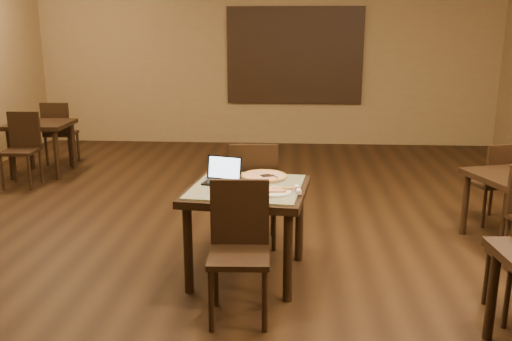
# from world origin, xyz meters

# --- Properties ---
(ground) EXTENTS (10.00, 10.00, 0.00)m
(ground) POSITION_xyz_m (0.00, 0.00, 0.00)
(ground) COLOR black
(ground) RESTS_ON ground
(wall_back) EXTENTS (8.00, 0.02, 3.00)m
(wall_back) POSITION_xyz_m (0.00, 5.00, 1.50)
(wall_back) COLOR olive
(wall_back) RESTS_ON ground
(mural) EXTENTS (2.34, 0.05, 1.64)m
(mural) POSITION_xyz_m (0.50, 4.96, 1.55)
(mural) COLOR #26598C
(mural) RESTS_ON wall_back
(tiled_table) EXTENTS (1.02, 1.02, 0.76)m
(tiled_table) POSITION_xyz_m (0.13, -0.49, 0.66)
(tiled_table) COLOR black
(tiled_table) RESTS_ON ground
(chair_main_near) EXTENTS (0.44, 0.44, 0.96)m
(chair_main_near) POSITION_xyz_m (0.13, -1.11, 0.54)
(chair_main_near) COLOR black
(chair_main_near) RESTS_ON ground
(chair_main_far) EXTENTS (0.46, 0.46, 1.00)m
(chair_main_far) POSITION_xyz_m (0.14, 0.12, 0.56)
(chair_main_far) COLOR black
(chair_main_far) RESTS_ON ground
(laptop) EXTENTS (0.34, 0.30, 0.20)m
(laptop) POSITION_xyz_m (-0.07, -0.39, 0.82)
(laptop) COLOR black
(laptop) RESTS_ON tiled_table
(plate) EXTENTS (0.26, 0.26, 0.01)m
(plate) POSITION_xyz_m (0.35, -0.67, 0.77)
(plate) COLOR white
(plate) RESTS_ON tiled_table
(pizza_slice) EXTENTS (0.23, 0.23, 0.02)m
(pizza_slice) POSITION_xyz_m (0.35, -0.67, 0.79)
(pizza_slice) COLOR beige
(pizza_slice) RESTS_ON plate
(pizza_pan) EXTENTS (0.36, 0.36, 0.01)m
(pizza_pan) POSITION_xyz_m (0.25, -0.25, 0.77)
(pizza_pan) COLOR silver
(pizza_pan) RESTS_ON tiled_table
(pizza_whole) EXTENTS (0.38, 0.38, 0.03)m
(pizza_whole) POSITION_xyz_m (0.25, -0.25, 0.78)
(pizza_whole) COLOR beige
(pizza_whole) RESTS_ON pizza_pan
(spatula) EXTENTS (0.18, 0.24, 0.01)m
(spatula) POSITION_xyz_m (0.27, -0.27, 0.79)
(spatula) COLOR silver
(spatula) RESTS_ON pizza_whole
(napkin_roll) EXTENTS (0.06, 0.18, 0.04)m
(napkin_roll) POSITION_xyz_m (0.53, -0.63, 0.78)
(napkin_roll) COLOR white
(napkin_roll) RESTS_ON tiled_table
(other_table_a_chair_far) EXTENTS (0.47, 0.47, 0.86)m
(other_table_a_chair_far) POSITION_xyz_m (2.56, 0.91, 0.49)
(other_table_a_chair_far) COLOR black
(other_table_a_chair_far) RESTS_ON ground
(other_table_b) EXTENTS (0.81, 0.81, 0.73)m
(other_table_b) POSITION_xyz_m (-3.00, 2.60, 0.61)
(other_table_b) COLOR black
(other_table_b) RESTS_ON ground
(other_table_b_chair_near) EXTENTS (0.43, 0.43, 0.95)m
(other_table_b_chair_near) POSITION_xyz_m (-3.00, 2.05, 0.53)
(other_table_b_chair_near) COLOR black
(other_table_b_chair_near) RESTS_ON ground
(other_table_b_chair_far) EXTENTS (0.43, 0.43, 0.95)m
(other_table_b_chair_far) POSITION_xyz_m (-3.00, 3.15, 0.53)
(other_table_b_chair_far) COLOR black
(other_table_b_chair_far) RESTS_ON ground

